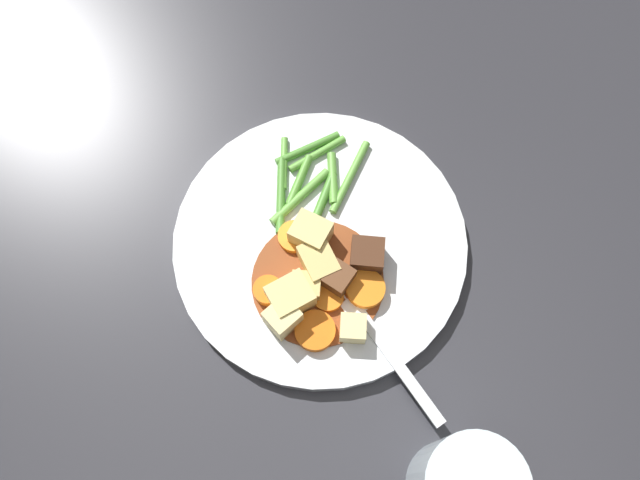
# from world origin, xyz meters

# --- Properties ---
(ground_plane) EXTENTS (3.00, 3.00, 0.00)m
(ground_plane) POSITION_xyz_m (0.00, 0.00, 0.00)
(ground_plane) COLOR #2D2D33
(dinner_plate) EXTENTS (0.27, 0.27, 0.01)m
(dinner_plate) POSITION_xyz_m (0.00, 0.00, 0.01)
(dinner_plate) COLOR white
(dinner_plate) RESTS_ON ground_plane
(stew_sauce) EXTENTS (0.12, 0.12, 0.00)m
(stew_sauce) POSITION_xyz_m (0.04, 0.00, 0.01)
(stew_sauce) COLOR brown
(stew_sauce) RESTS_ON dinner_plate
(carrot_slice_0) EXTENTS (0.03, 0.03, 0.01)m
(carrot_slice_0) POSITION_xyz_m (-0.00, -0.02, 0.02)
(carrot_slice_0) COLOR orange
(carrot_slice_0) RESTS_ON dinner_plate
(carrot_slice_1) EXTENTS (0.05, 0.05, 0.01)m
(carrot_slice_1) POSITION_xyz_m (0.05, 0.04, 0.02)
(carrot_slice_1) COLOR orange
(carrot_slice_1) RESTS_ON dinner_plate
(carrot_slice_2) EXTENTS (0.04, 0.04, 0.01)m
(carrot_slice_2) POSITION_xyz_m (0.09, -0.00, 0.02)
(carrot_slice_2) COLOR orange
(carrot_slice_2) RESTS_ON dinner_plate
(carrot_slice_3) EXTENTS (0.03, 0.03, 0.01)m
(carrot_slice_3) POSITION_xyz_m (0.05, -0.04, 0.02)
(carrot_slice_3) COLOR orange
(carrot_slice_3) RESTS_ON dinner_plate
(carrot_slice_4) EXTENTS (0.03, 0.03, 0.01)m
(carrot_slice_4) POSITION_xyz_m (0.06, 0.01, 0.02)
(carrot_slice_4) COLOR orange
(carrot_slice_4) RESTS_ON dinner_plate
(potato_chunk_0) EXTENTS (0.02, 0.03, 0.02)m
(potato_chunk_0) POSITION_xyz_m (0.05, -0.01, 0.02)
(potato_chunk_0) COLOR #DBBC6B
(potato_chunk_0) RESTS_ON dinner_plate
(potato_chunk_1) EXTENTS (0.02, 0.02, 0.02)m
(potato_chunk_1) POSITION_xyz_m (0.08, 0.03, 0.02)
(potato_chunk_1) COLOR #EAD68C
(potato_chunk_1) RESTS_ON dinner_plate
(potato_chunk_2) EXTENTS (0.04, 0.04, 0.03)m
(potato_chunk_2) POSITION_xyz_m (0.08, -0.03, 0.03)
(potato_chunk_2) COLOR #EAD68C
(potato_chunk_2) RESTS_ON dinner_plate
(potato_chunk_3) EXTENTS (0.04, 0.04, 0.03)m
(potato_chunk_3) POSITION_xyz_m (0.00, -0.01, 0.03)
(potato_chunk_3) COLOR #E5CC7A
(potato_chunk_3) RESTS_ON dinner_plate
(potato_chunk_4) EXTENTS (0.05, 0.05, 0.03)m
(potato_chunk_4) POSITION_xyz_m (0.06, -0.02, 0.03)
(potato_chunk_4) COLOR #E5CC7A
(potato_chunk_4) RESTS_ON dinner_plate
(potato_chunk_5) EXTENTS (0.04, 0.04, 0.03)m
(potato_chunk_5) POSITION_xyz_m (0.03, 0.00, 0.03)
(potato_chunk_5) COLOR #DBBC6B
(potato_chunk_5) RESTS_ON dinner_plate
(meat_chunk_0) EXTENTS (0.03, 0.03, 0.02)m
(meat_chunk_0) POSITION_xyz_m (0.02, 0.04, 0.03)
(meat_chunk_0) COLOR #4C2B19
(meat_chunk_0) RESTS_ON dinner_plate
(meat_chunk_1) EXTENTS (0.03, 0.03, 0.02)m
(meat_chunk_1) POSITION_xyz_m (0.04, 0.02, 0.03)
(meat_chunk_1) COLOR brown
(meat_chunk_1) RESTS_ON dinner_plate
(green_bean_0) EXTENTS (0.06, 0.06, 0.01)m
(green_bean_0) POSITION_xyz_m (-0.04, -0.02, 0.02)
(green_bean_0) COLOR #66AD42
(green_bean_0) RESTS_ON dinner_plate
(green_bean_1) EXTENTS (0.06, 0.03, 0.01)m
(green_bean_1) POSITION_xyz_m (-0.04, -0.00, 0.02)
(green_bean_1) COLOR #4C8E33
(green_bean_1) RESTS_ON dinner_plate
(green_bean_2) EXTENTS (0.08, 0.01, 0.01)m
(green_bean_2) POSITION_xyz_m (-0.04, -0.04, 0.02)
(green_bean_2) COLOR #4C8E33
(green_bean_2) RESTS_ON dinner_plate
(green_bean_3) EXTENTS (0.08, 0.04, 0.01)m
(green_bean_3) POSITION_xyz_m (-0.06, 0.03, 0.02)
(green_bean_3) COLOR #66AD42
(green_bean_3) RESTS_ON dinner_plate
(green_bean_4) EXTENTS (0.05, 0.02, 0.01)m
(green_bean_4) POSITION_xyz_m (-0.06, -0.02, 0.02)
(green_bean_4) COLOR #599E38
(green_bean_4) RESTS_ON dinner_plate
(green_bean_5) EXTENTS (0.04, 0.06, 0.01)m
(green_bean_5) POSITION_xyz_m (-0.09, -0.02, 0.02)
(green_bean_5) COLOR #4C8E33
(green_bean_5) RESTS_ON dinner_plate
(green_bean_6) EXTENTS (0.06, 0.01, 0.01)m
(green_bean_6) POSITION_xyz_m (-0.08, -0.04, 0.02)
(green_bean_6) COLOR #66AD42
(green_bean_6) RESTS_ON dinner_plate
(green_bean_7) EXTENTS (0.04, 0.06, 0.01)m
(green_bean_7) POSITION_xyz_m (-0.09, -0.01, 0.02)
(green_bean_7) COLOR #66AD42
(green_bean_7) RESTS_ON dinner_plate
(green_bean_8) EXTENTS (0.05, 0.01, 0.01)m
(green_bean_8) POSITION_xyz_m (-0.06, 0.01, 0.02)
(green_bean_8) COLOR #66AD42
(green_bean_8) RESTS_ON dinner_plate
(fork) EXTENTS (0.15, 0.12, 0.00)m
(fork) POSITION_xyz_m (0.09, 0.05, 0.01)
(fork) COLOR silver
(fork) RESTS_ON dinner_plate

